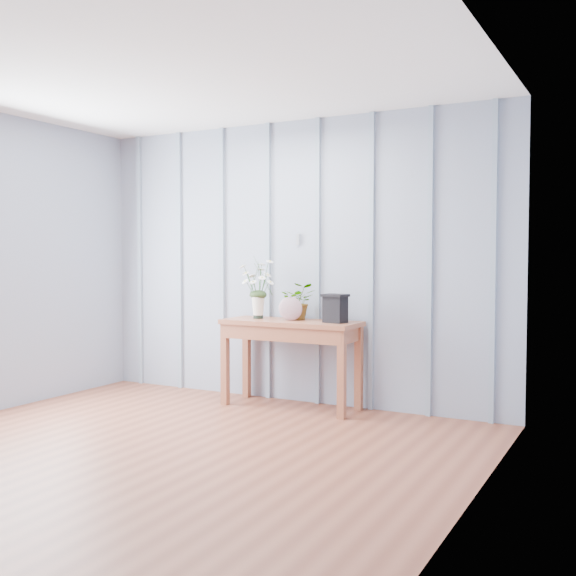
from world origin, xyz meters
The scene contains 7 objects.
ground centered at (0.00, 0.00, 0.00)m, with size 4.50×4.50×0.00m, color brown.
room_shell centered at (0.00, 0.92, 1.99)m, with size 4.00×4.50×2.50m.
sideboard centered at (0.11, 1.99, 0.64)m, with size 1.20×0.45×0.75m.
daisy_vase centered at (-0.22, 2.00, 1.09)m, with size 0.38×0.29×0.55m.
spider_plant centered at (0.15, 2.08, 0.91)m, with size 0.29×0.25×0.32m, color #213919.
felt_disc_vessel centered at (0.12, 1.97, 0.85)m, with size 0.21×0.06×0.21m, color #814564.
carved_box centered at (0.53, 1.99, 0.87)m, with size 0.22×0.18×0.24m.
Camera 1 is at (2.80, -3.08, 1.30)m, focal length 42.00 mm.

